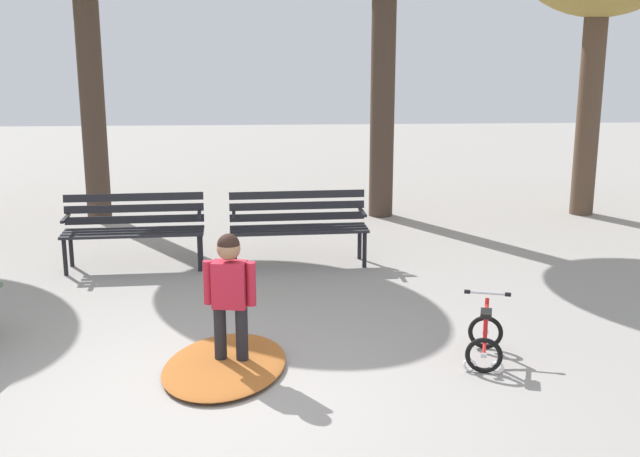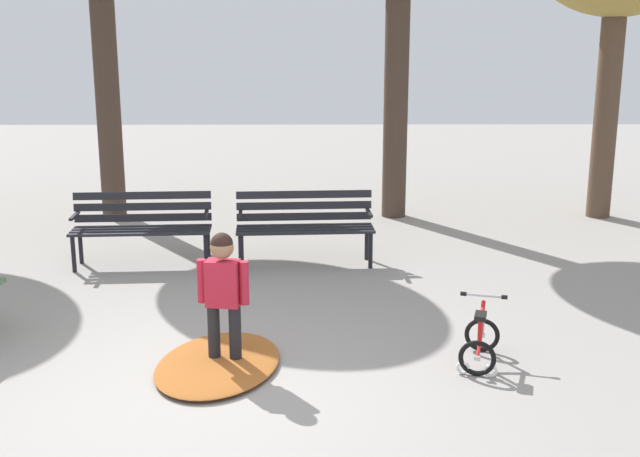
{
  "view_description": "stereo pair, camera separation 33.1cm",
  "coord_description": "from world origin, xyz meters",
  "views": [
    {
      "loc": [
        0.62,
        -5.56,
        2.69
      ],
      "look_at": [
        1.03,
        1.84,
        0.85
      ],
      "focal_mm": 44.92,
      "sensor_mm": 36.0,
      "label": 1
    },
    {
      "loc": [
        0.95,
        -5.58,
        2.69
      ],
      "look_at": [
        1.03,
        1.84,
        0.85
      ],
      "focal_mm": 44.92,
      "sensor_mm": 36.0,
      "label": 2
    }
  ],
  "objects": [
    {
      "name": "park_bench_far_left",
      "position": [
        -1.03,
        3.52,
        0.51
      ],
      "size": [
        1.62,
        0.54,
        0.85
      ],
      "color": "#232328",
      "rests_on": "ground"
    },
    {
      "name": "leaf_pile",
      "position": [
        0.18,
        0.53,
        0.04
      ],
      "size": [
        1.23,
        1.56,
        0.07
      ],
      "primitive_type": "ellipsoid",
      "rotation": [
        0.0,
        0.0,
        1.38
      ],
      "color": "#9E5623",
      "rests_on": "ground"
    },
    {
      "name": "ground",
      "position": [
        0.0,
        0.0,
        0.0
      ],
      "size": [
        36.0,
        36.0,
        0.0
      ],
      "primitive_type": "plane",
      "color": "gray"
    },
    {
      "name": "park_bench_left",
      "position": [
        0.87,
        3.56,
        0.51
      ],
      "size": [
        1.62,
        0.55,
        0.85
      ],
      "color": "#232328",
      "rests_on": "ground"
    },
    {
      "name": "child_standing",
      "position": [
        0.23,
        0.58,
        0.67
      ],
      "size": [
        0.43,
        0.2,
        1.13
      ],
      "color": "black",
      "rests_on": "ground"
    },
    {
      "name": "kids_bicycle",
      "position": [
        2.34,
        0.59,
        0.2
      ],
      "size": [
        0.49,
        0.62,
        0.54
      ],
      "color": "black",
      "rests_on": "ground"
    }
  ]
}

